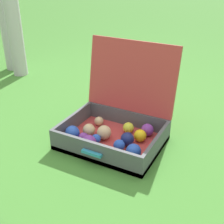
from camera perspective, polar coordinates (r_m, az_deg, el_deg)
ground_plane at (r=1.68m, az=-2.13°, el=-6.12°), size 16.00×16.00×0.00m
open_suitcase at (r=1.67m, az=0.77°, el=-2.02°), size 0.53×0.50×0.51m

